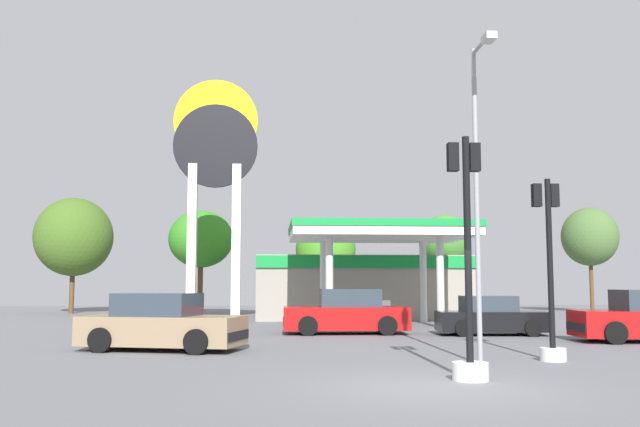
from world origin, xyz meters
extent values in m
plane|color=slate|center=(0.00, 0.00, 0.00)|extent=(90.00, 90.00, 0.00)
cube|color=gray|center=(1.74, 24.57, 1.62)|extent=(10.99, 6.58, 3.24)
cube|color=#148C38|center=(1.74, 21.23, 2.89)|extent=(10.99, 0.12, 0.60)
cube|color=white|center=(1.74, 17.98, 3.97)|extent=(7.79, 6.00, 0.35)
cube|color=#148C38|center=(1.74, 17.98, 4.30)|extent=(7.89, 6.10, 0.30)
cylinder|color=silver|center=(-0.60, 16.32, 1.90)|extent=(0.32, 0.32, 3.80)
cylinder|color=silver|center=(4.08, 16.32, 1.90)|extent=(0.32, 0.32, 3.80)
cylinder|color=silver|center=(-0.60, 19.63, 1.90)|extent=(0.32, 0.32, 3.80)
cylinder|color=silver|center=(4.08, 19.63, 1.90)|extent=(0.32, 0.32, 3.80)
cube|color=#4C4C51|center=(1.74, 17.98, 0.55)|extent=(0.90, 0.60, 1.10)
cube|color=white|center=(-6.63, 19.39, 3.65)|extent=(0.40, 0.56, 7.30)
cube|color=white|center=(-4.62, 19.39, 3.65)|extent=(0.40, 0.56, 7.30)
cylinder|color=black|center=(-5.62, 19.39, 8.17)|extent=(3.89, 0.22, 3.89)
cylinder|color=#F2B20C|center=(-5.62, 19.41, 9.34)|extent=(3.89, 0.22, 3.89)
cube|color=white|center=(-5.62, 19.45, 8.76)|extent=(3.57, 0.08, 0.70)
cylinder|color=black|center=(7.47, 8.18, 0.35)|extent=(0.72, 0.31, 0.70)
cylinder|color=black|center=(7.65, 10.04, 0.35)|extent=(0.72, 0.31, 0.70)
cube|color=black|center=(6.74, 9.19, 0.46)|extent=(0.31, 1.83, 0.26)
cylinder|color=black|center=(-1.69, 12.27, 0.35)|extent=(0.70, 0.25, 0.70)
cylinder|color=black|center=(-1.66, 14.13, 0.35)|extent=(0.70, 0.25, 0.70)
cylinder|color=black|center=(1.14, 12.22, 0.35)|extent=(0.70, 0.25, 0.70)
cylinder|color=black|center=(1.17, 14.09, 0.35)|extent=(0.70, 0.25, 0.70)
cube|color=#A51111|center=(-0.26, 13.18, 0.57)|extent=(4.59, 1.99, 0.83)
cube|color=#2D3842|center=(-0.10, 13.18, 1.29)|extent=(2.20, 1.73, 0.70)
cube|color=black|center=(-2.50, 13.21, 0.46)|extent=(0.16, 1.82, 0.26)
cylinder|color=black|center=(-4.44, 7.71, 0.34)|extent=(0.71, 0.40, 0.67)
cylinder|color=black|center=(-4.93, 5.97, 0.34)|extent=(0.71, 0.40, 0.67)
cylinder|color=black|center=(-7.07, 8.44, 0.34)|extent=(0.71, 0.40, 0.67)
cylinder|color=black|center=(-7.55, 6.71, 0.34)|extent=(0.71, 0.40, 0.67)
cube|color=#8C7556|center=(-6.00, 7.21, 0.55)|extent=(4.74, 2.96, 0.80)
cube|color=#2D3842|center=(-6.15, 7.25, 1.25)|extent=(2.46, 2.14, 0.67)
cube|color=black|center=(-3.92, 6.63, 0.44)|extent=(0.59, 1.72, 0.25)
cylinder|color=black|center=(6.19, 12.88, 0.30)|extent=(0.61, 0.24, 0.59)
cylinder|color=black|center=(6.09, 11.29, 0.30)|extent=(0.61, 0.24, 0.59)
cylinder|color=black|center=(3.78, 13.04, 0.30)|extent=(0.61, 0.24, 0.59)
cylinder|color=black|center=(3.67, 11.44, 0.30)|extent=(0.61, 0.24, 0.59)
cube|color=black|center=(4.93, 12.16, 0.49)|extent=(3.99, 1.88, 0.71)
cube|color=#2D3842|center=(4.79, 12.17, 1.10)|extent=(1.94, 1.56, 0.59)
cube|color=black|center=(6.84, 12.04, 0.39)|extent=(0.21, 1.56, 0.22)
cylinder|color=silver|center=(0.84, 0.80, 0.17)|extent=(0.70, 0.70, 0.35)
cylinder|color=black|center=(0.84, 0.80, 2.55)|extent=(0.14, 0.14, 4.41)
cube|color=black|center=(0.62, 0.96, 4.37)|extent=(0.21, 0.20, 0.57)
sphere|color=red|center=(0.62, 1.08, 4.55)|extent=(0.15, 0.15, 0.15)
sphere|color=#D89E0C|center=(0.62, 1.08, 4.37)|extent=(0.15, 0.15, 0.15)
sphere|color=green|center=(0.62, 1.08, 4.19)|extent=(0.15, 0.15, 0.15)
cube|color=black|center=(1.06, 0.96, 4.37)|extent=(0.21, 0.20, 0.57)
sphere|color=red|center=(1.06, 1.08, 4.55)|extent=(0.15, 0.15, 0.15)
sphere|color=#D89E0C|center=(1.06, 1.08, 4.37)|extent=(0.15, 0.15, 0.15)
sphere|color=green|center=(1.06, 1.08, 4.19)|extent=(0.15, 0.15, 0.15)
cylinder|color=silver|center=(3.76, 3.93, 0.16)|extent=(0.62, 0.62, 0.31)
cylinder|color=black|center=(3.76, 3.93, 2.36)|extent=(0.14, 0.14, 4.09)
cube|color=black|center=(3.54, 4.09, 4.02)|extent=(0.21, 0.20, 0.57)
sphere|color=red|center=(3.54, 4.21, 4.20)|extent=(0.15, 0.15, 0.15)
sphere|color=#D89E0C|center=(3.54, 4.21, 4.02)|extent=(0.15, 0.15, 0.15)
sphere|color=green|center=(3.54, 4.21, 3.84)|extent=(0.15, 0.15, 0.15)
cube|color=black|center=(3.98, 4.09, 4.02)|extent=(0.21, 0.20, 0.57)
sphere|color=red|center=(3.98, 4.21, 4.20)|extent=(0.15, 0.15, 0.15)
sphere|color=#D89E0C|center=(3.98, 4.21, 4.02)|extent=(0.15, 0.15, 0.15)
sphere|color=green|center=(3.98, 4.21, 3.84)|extent=(0.15, 0.15, 0.15)
cylinder|color=brown|center=(-15.21, 31.18, 1.45)|extent=(0.30, 0.30, 2.90)
ellipsoid|color=#406220|center=(-15.21, 31.18, 4.68)|extent=(4.74, 4.74, 4.83)
cylinder|color=brown|center=(-7.14, 28.42, 1.50)|extent=(0.31, 0.31, 3.01)
ellipsoid|color=#2F7E1F|center=(-7.14, 28.42, 4.41)|extent=(3.76, 3.76, 3.34)
cylinder|color=brown|center=(0.21, 28.79, 1.26)|extent=(0.34, 0.34, 2.52)
ellipsoid|color=#3D8422|center=(0.21, 28.79, 3.86)|extent=(3.58, 3.58, 3.58)
cylinder|color=brown|center=(7.83, 30.31, 1.63)|extent=(0.34, 0.34, 3.26)
ellipsoid|color=#417F2F|center=(7.83, 30.31, 4.48)|extent=(3.25, 3.25, 3.29)
cylinder|color=brown|center=(16.90, 29.67, 1.72)|extent=(0.24, 0.24, 3.45)
ellipsoid|color=#466833|center=(16.90, 29.67, 4.74)|extent=(3.46, 3.46, 3.66)
cylinder|color=gray|center=(1.82, 3.40, 3.73)|extent=(0.12, 0.12, 7.46)
cylinder|color=gray|center=(1.82, 2.80, 7.36)|extent=(0.09, 1.20, 0.09)
cube|color=beige|center=(1.82, 2.20, 7.31)|extent=(0.24, 0.44, 0.16)
camera|label=1|loc=(-2.97, -12.54, 1.87)|focal=39.03mm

